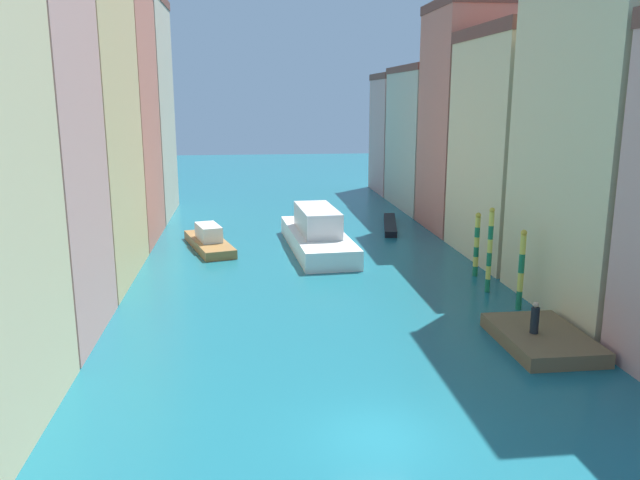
# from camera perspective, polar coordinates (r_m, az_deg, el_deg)

# --- Properties ---
(ground_plane) EXTENTS (154.00, 154.00, 0.00)m
(ground_plane) POSITION_cam_1_polar(r_m,az_deg,el_deg) (43.66, -1.37, -1.13)
(ground_plane) COLOR #196070
(building_left_1) EXTENTS (6.25, 7.71, 17.17)m
(building_left_1) POSITION_cam_1_polar(r_m,az_deg,el_deg) (29.67, -26.20, 7.80)
(building_left_1) COLOR tan
(building_left_1) RESTS_ON ground
(building_left_2) EXTENTS (6.25, 11.05, 17.23)m
(building_left_2) POSITION_cam_1_polar(r_m,az_deg,el_deg) (38.71, -21.64, 9.12)
(building_left_2) COLOR #DBB77A
(building_left_2) RESTS_ON ground
(building_left_3) EXTENTS (6.25, 9.32, 18.34)m
(building_left_3) POSITION_cam_1_polar(r_m,az_deg,el_deg) (48.69, -18.66, 10.58)
(building_left_3) COLOR #C6705B
(building_left_3) RESTS_ON ground
(building_left_4) EXTENTS (6.25, 11.04, 19.13)m
(building_left_4) POSITION_cam_1_polar(r_m,az_deg,el_deg) (59.03, -16.62, 11.38)
(building_left_4) COLOR #BCB299
(building_left_4) RESTS_ON ground
(building_right_1) EXTENTS (6.25, 10.36, 20.44)m
(building_right_1) POSITION_cam_1_polar(r_m,az_deg,el_deg) (33.76, 25.32, 11.13)
(building_right_1) COLOR beige
(building_right_1) RESTS_ON ground
(building_right_2) EXTENTS (6.25, 10.30, 14.89)m
(building_right_2) POSITION_cam_1_polar(r_m,az_deg,el_deg) (43.33, 17.51, 8.18)
(building_right_2) COLOR beige
(building_right_2) RESTS_ON ground
(building_right_3) EXTENTS (6.25, 8.19, 17.69)m
(building_right_3) POSITION_cam_1_polar(r_m,az_deg,el_deg) (51.96, 13.35, 10.64)
(building_right_3) COLOR #C6705B
(building_right_3) RESTS_ON ground
(building_right_4) EXTENTS (6.25, 12.19, 13.39)m
(building_right_4) POSITION_cam_1_polar(r_m,az_deg,el_deg) (61.87, 9.97, 9.09)
(building_right_4) COLOR #BCB299
(building_right_4) RESTS_ON ground
(building_right_5) EXTENTS (6.25, 8.44, 13.05)m
(building_right_5) POSITION_cam_1_polar(r_m,az_deg,el_deg) (72.08, 7.53, 9.54)
(building_right_5) COLOR tan
(building_right_5) RESTS_ON ground
(waterfront_dock) EXTENTS (3.50, 5.36, 0.62)m
(waterfront_dock) POSITION_cam_1_polar(r_m,az_deg,el_deg) (29.19, 19.45, -8.42)
(waterfront_dock) COLOR brown
(waterfront_dock) RESTS_ON ground
(person_on_dock) EXTENTS (0.36, 0.36, 1.41)m
(person_on_dock) POSITION_cam_1_polar(r_m,az_deg,el_deg) (28.62, 18.88, -6.75)
(person_on_dock) COLOR black
(person_on_dock) RESTS_ON waterfront_dock
(mooring_pole_0) EXTENTS (0.32, 0.32, 4.14)m
(mooring_pole_0) POSITION_cam_1_polar(r_m,az_deg,el_deg) (33.08, 17.76, -2.53)
(mooring_pole_0) COLOR #197247
(mooring_pole_0) RESTS_ON ground
(mooring_pole_1) EXTENTS (0.30, 0.30, 4.74)m
(mooring_pole_1) POSITION_cam_1_polar(r_m,az_deg,el_deg) (35.49, 15.11, -0.83)
(mooring_pole_1) COLOR #197247
(mooring_pole_1) RESTS_ON ground
(mooring_pole_2) EXTENTS (0.33, 0.33, 3.88)m
(mooring_pole_2) POSITION_cam_1_polar(r_m,az_deg,el_deg) (38.64, 14.00, -0.33)
(mooring_pole_2) COLOR #197247
(mooring_pole_2) RESTS_ON ground
(vaporetto_white) EXTENTS (4.36, 12.61, 3.00)m
(vaporetto_white) POSITION_cam_1_polar(r_m,az_deg,el_deg) (44.27, -0.25, 0.54)
(vaporetto_white) COLOR white
(vaporetto_white) RESTS_ON ground
(gondola_black) EXTENTS (2.57, 8.03, 0.49)m
(gondola_black) POSITION_cam_1_polar(r_m,az_deg,el_deg) (52.23, 6.36, 1.39)
(gondola_black) COLOR black
(gondola_black) RESTS_ON ground
(motorboat_0) EXTENTS (4.08, 7.95, 1.70)m
(motorboat_0) POSITION_cam_1_polar(r_m,az_deg,el_deg) (45.41, -10.02, -0.04)
(motorboat_0) COLOR olive
(motorboat_0) RESTS_ON ground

